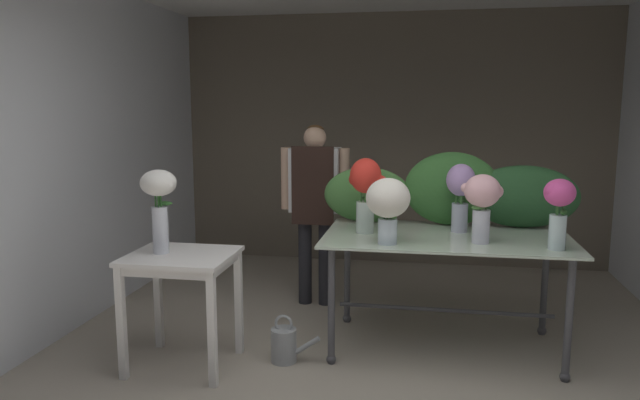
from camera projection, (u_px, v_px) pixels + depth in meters
ground_plane at (375, 320)px, 5.02m from camera, size 8.79×8.79×0.00m
wall_back at (392, 140)px, 6.74m from camera, size 4.86×0.12×2.79m
wall_left at (100, 150)px, 5.22m from camera, size 0.12×4.11×2.79m
display_table_glass at (446, 252)px, 4.33m from camera, size 1.75×1.02×0.86m
side_table_white at (181, 270)px, 4.05m from camera, size 0.70×0.62×0.80m
florist at (315, 195)px, 5.28m from camera, size 0.62×0.24×1.62m
foliage_backdrop at (459, 193)px, 4.63m from camera, size 1.96×0.29×0.57m
vase_scarlet_hydrangea at (366, 188)px, 4.35m from camera, size 0.29×0.23×0.55m
vase_blush_roses at (482, 200)px, 4.03m from camera, size 0.28×0.24×0.47m
vase_ivory_tulips at (388, 203)px, 4.01m from camera, size 0.30×0.30×0.45m
vase_fuchsia_dahlias at (559, 206)px, 3.84m from camera, size 0.20×0.20×0.46m
vase_lilac_snapdragons at (461, 191)px, 4.38m from camera, size 0.21×0.21×0.51m
vase_white_roses_tall at (159, 199)px, 3.99m from camera, size 0.24×0.24×0.57m
watering_can at (284, 344)px, 4.19m from camera, size 0.35×0.18×0.34m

